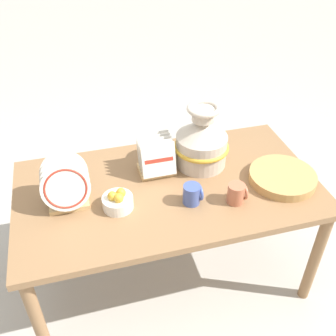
{
  "coord_description": "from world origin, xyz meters",
  "views": [
    {
      "loc": [
        -0.38,
        -1.41,
        1.88
      ],
      "look_at": [
        0.0,
        0.0,
        0.76
      ],
      "focal_mm": 42.0,
      "sensor_mm": 36.0,
      "label": 1
    }
  ],
  "objects_px": {
    "dish_rack_square_plates": "(156,159)",
    "wicker_charger_stack": "(282,177)",
    "dish_rack_round_plates": "(66,187)",
    "mug_cobalt_glaze": "(193,194)",
    "ceramic_vase": "(202,141)",
    "mug_terracotta_glaze": "(237,193)",
    "fruit_bowl": "(118,201)"
  },
  "relations": [
    {
      "from": "dish_rack_square_plates",
      "to": "fruit_bowl",
      "type": "bearing_deg",
      "value": -137.24
    },
    {
      "from": "dish_rack_round_plates",
      "to": "dish_rack_square_plates",
      "type": "relative_size",
      "value": 1.25
    },
    {
      "from": "dish_rack_round_plates",
      "to": "mug_cobalt_glaze",
      "type": "bearing_deg",
      "value": -13.91
    },
    {
      "from": "wicker_charger_stack",
      "to": "dish_rack_round_plates",
      "type": "bearing_deg",
      "value": 174.17
    },
    {
      "from": "ceramic_vase",
      "to": "fruit_bowl",
      "type": "bearing_deg",
      "value": -154.71
    },
    {
      "from": "mug_terracotta_glaze",
      "to": "fruit_bowl",
      "type": "distance_m",
      "value": 0.54
    },
    {
      "from": "mug_terracotta_glaze",
      "to": "dish_rack_square_plates",
      "type": "bearing_deg",
      "value": 133.37
    },
    {
      "from": "dish_rack_square_plates",
      "to": "mug_terracotta_glaze",
      "type": "xyz_separation_m",
      "value": [
        0.3,
        -0.32,
        -0.03
      ]
    },
    {
      "from": "ceramic_vase",
      "to": "fruit_bowl",
      "type": "distance_m",
      "value": 0.53
    },
    {
      "from": "wicker_charger_stack",
      "to": "mug_terracotta_glaze",
      "type": "xyz_separation_m",
      "value": [
        -0.28,
        -0.08,
        0.03
      ]
    },
    {
      "from": "mug_terracotta_glaze",
      "to": "fruit_bowl",
      "type": "bearing_deg",
      "value": 169.09
    },
    {
      "from": "ceramic_vase",
      "to": "mug_terracotta_glaze",
      "type": "relative_size",
      "value": 3.43
    },
    {
      "from": "dish_rack_round_plates",
      "to": "mug_terracotta_glaze",
      "type": "height_order",
      "value": "dish_rack_round_plates"
    },
    {
      "from": "ceramic_vase",
      "to": "wicker_charger_stack",
      "type": "bearing_deg",
      "value": -35.86
    },
    {
      "from": "dish_rack_square_plates",
      "to": "mug_cobalt_glaze",
      "type": "distance_m",
      "value": 0.29
    },
    {
      "from": "dish_rack_square_plates",
      "to": "wicker_charger_stack",
      "type": "xyz_separation_m",
      "value": [
        0.58,
        -0.24,
        -0.05
      ]
    },
    {
      "from": "mug_cobalt_glaze",
      "to": "fruit_bowl",
      "type": "distance_m",
      "value": 0.34
    },
    {
      "from": "fruit_bowl",
      "to": "ceramic_vase",
      "type": "bearing_deg",
      "value": 25.29
    },
    {
      "from": "mug_terracotta_glaze",
      "to": "fruit_bowl",
      "type": "height_order",
      "value": "mug_terracotta_glaze"
    },
    {
      "from": "ceramic_vase",
      "to": "mug_cobalt_glaze",
      "type": "distance_m",
      "value": 0.32
    },
    {
      "from": "ceramic_vase",
      "to": "dish_rack_square_plates",
      "type": "bearing_deg",
      "value": -178.29
    },
    {
      "from": "ceramic_vase",
      "to": "dish_rack_round_plates",
      "type": "distance_m",
      "value": 0.7
    },
    {
      "from": "dish_rack_round_plates",
      "to": "fruit_bowl",
      "type": "bearing_deg",
      "value": -20.69
    },
    {
      "from": "ceramic_vase",
      "to": "mug_cobalt_glaze",
      "type": "xyz_separation_m",
      "value": [
        -0.13,
        -0.28,
        -0.09
      ]
    },
    {
      "from": "dish_rack_square_plates",
      "to": "mug_terracotta_glaze",
      "type": "bearing_deg",
      "value": -46.63
    },
    {
      "from": "mug_cobalt_glaze",
      "to": "wicker_charger_stack",
      "type": "bearing_deg",
      "value": 3.79
    },
    {
      "from": "mug_cobalt_glaze",
      "to": "ceramic_vase",
      "type": "bearing_deg",
      "value": 64.13
    },
    {
      "from": "ceramic_vase",
      "to": "wicker_charger_stack",
      "type": "xyz_separation_m",
      "value": [
        0.34,
        -0.25,
        -0.12
      ]
    },
    {
      "from": "mug_cobalt_glaze",
      "to": "fruit_bowl",
      "type": "height_order",
      "value": "mug_cobalt_glaze"
    },
    {
      "from": "ceramic_vase",
      "to": "dish_rack_round_plates",
      "type": "height_order",
      "value": "ceramic_vase"
    },
    {
      "from": "mug_terracotta_glaze",
      "to": "wicker_charger_stack",
      "type": "bearing_deg",
      "value": 15.83
    },
    {
      "from": "ceramic_vase",
      "to": "mug_terracotta_glaze",
      "type": "distance_m",
      "value": 0.34
    }
  ]
}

